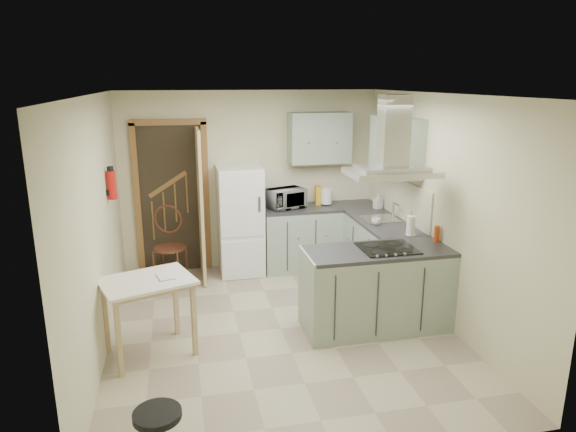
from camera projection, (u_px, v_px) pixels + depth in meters
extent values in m
plane|color=tan|center=(281.00, 329.00, 5.62)|extent=(4.20, 4.20, 0.00)
plane|color=silver|center=(280.00, 94.00, 4.97)|extent=(4.20, 4.20, 0.00)
plane|color=beige|center=(251.00, 181.00, 7.27)|extent=(3.60, 0.00, 3.60)
plane|color=beige|center=(97.00, 229.00, 4.92)|extent=(0.00, 4.20, 4.20)
plane|color=beige|center=(440.00, 209.00, 5.67)|extent=(0.00, 4.20, 4.20)
cube|color=brown|center=(172.00, 198.00, 7.07)|extent=(1.10, 0.12, 2.10)
cube|color=white|center=(240.00, 221.00, 7.08)|extent=(0.60, 0.60, 1.50)
cube|color=#9EB2A0|center=(301.00, 237.00, 7.33)|extent=(1.08, 0.60, 0.90)
cube|color=#9EB2A0|center=(373.00, 248.00, 6.87)|extent=(0.60, 1.95, 0.90)
cube|color=beige|center=(316.00, 185.00, 7.49)|extent=(1.68, 0.02, 0.50)
cube|color=#9EB2A0|center=(319.00, 138.00, 7.15)|extent=(0.85, 0.35, 0.70)
cube|color=#9EB2A0|center=(396.00, 146.00, 6.28)|extent=(0.35, 0.90, 0.70)
cube|color=#9EB2A0|center=(377.00, 289.00, 5.54)|extent=(1.55, 0.65, 0.90)
cube|color=black|center=(388.00, 248.00, 5.45)|extent=(0.58, 0.50, 0.01)
cube|color=silver|center=(392.00, 173.00, 5.23)|extent=(0.90, 0.55, 0.10)
cube|color=silver|center=(380.00, 219.00, 6.59)|extent=(0.45, 0.40, 0.01)
cylinder|color=#B2140F|center=(111.00, 185.00, 5.72)|extent=(0.10, 0.10, 0.32)
cube|color=#D9A785|center=(149.00, 317.00, 5.01)|extent=(1.00, 0.87, 0.79)
cube|color=#4B1D19|center=(170.00, 248.00, 6.84)|extent=(0.53, 0.53, 0.93)
imported|color=black|center=(286.00, 198.00, 7.13)|extent=(0.57, 0.48, 0.27)
cylinder|color=white|center=(326.00, 196.00, 7.32)|extent=(0.20, 0.20, 0.25)
cube|color=gold|center=(318.00, 195.00, 7.36)|extent=(0.10, 0.19, 0.26)
imported|color=#A7A7B3|center=(378.00, 201.00, 7.11)|extent=(0.12, 0.12, 0.21)
cylinder|color=white|center=(411.00, 225.00, 5.88)|extent=(0.10, 0.10, 0.24)
imported|color=silver|center=(376.00, 221.00, 6.33)|extent=(0.13, 0.13, 0.09)
cylinder|color=#AE390E|center=(437.00, 234.00, 5.66)|extent=(0.07, 0.07, 0.18)
imported|color=#9A4733|center=(158.00, 274.00, 4.92)|extent=(0.19, 0.23, 0.09)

